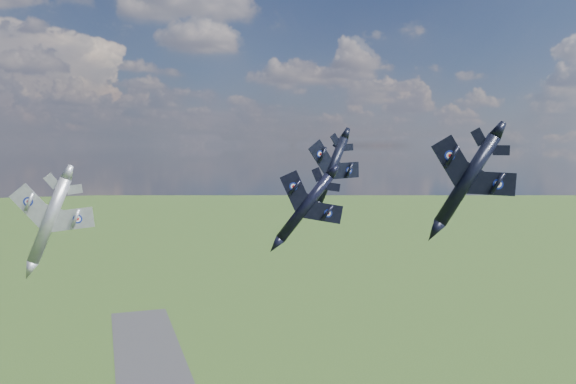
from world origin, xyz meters
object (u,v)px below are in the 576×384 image
object	(u,v)px
jet_lead_navy	(305,207)
jet_high_navy	(331,170)
jet_right_navy	(467,180)
jet_left_silver	(49,220)

from	to	relation	value
jet_lead_navy	jet_high_navy	world-z (taller)	jet_high_navy
jet_right_navy	jet_high_navy	size ratio (longest dim) A/B	0.83
jet_lead_navy	jet_high_navy	bearing A→B (deg)	77.30
jet_lead_navy	jet_high_navy	size ratio (longest dim) A/B	0.78
jet_right_navy	jet_left_silver	distance (m)	46.30
jet_right_navy	jet_high_navy	bearing A→B (deg)	108.98
jet_lead_navy	jet_left_silver	distance (m)	29.49
jet_lead_navy	jet_right_navy	size ratio (longest dim) A/B	0.93
jet_right_navy	jet_high_navy	distance (m)	42.15
jet_lead_navy	jet_left_silver	size ratio (longest dim) A/B	0.92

